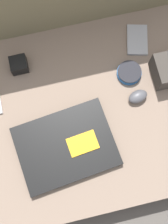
{
  "coord_description": "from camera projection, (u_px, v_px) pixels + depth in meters",
  "views": [
    {
      "loc": [
        -0.05,
        -0.22,
        1.07
      ],
      "look_at": [
        0.0,
        0.0,
        0.12
      ],
      "focal_mm": 50.0,
      "sensor_mm": 36.0,
      "label": 1
    }
  ],
  "objects": [
    {
      "name": "phone_silver",
      "position": [
        137.0,
        40.0,
        1.05
      ],
      "size": [
        0.09,
        0.12,
        0.01
      ],
      "rotation": [
        0.0,
        0.0,
        -0.25
      ],
      "color": "#99999E",
      "rests_on": "couch_seat"
    },
    {
      "name": "couch_seat",
      "position": [
        84.0,
        117.0,
        1.05
      ],
      "size": [
        0.92,
        0.62,
        0.1
      ],
      "color": "#7A6656",
      "rests_on": "ground_plane"
    },
    {
      "name": "computer_mouse",
      "position": [
        138.0,
        97.0,
        0.99
      ],
      "size": [
        0.07,
        0.05,
        0.03
      ],
      "rotation": [
        0.0,
        0.0,
        0.21
      ],
      "color": "#4C4C51",
      "rests_on": "couch_seat"
    },
    {
      "name": "charger_brick",
      "position": [
        19.0,
        65.0,
        1.01
      ],
      "size": [
        0.05,
        0.05,
        0.04
      ],
      "color": "black",
      "rests_on": "couch_seat"
    },
    {
      "name": "speaker_puck",
      "position": [
        129.0,
        73.0,
        1.02
      ],
      "size": [
        0.08,
        0.08,
        0.02
      ],
      "color": "#1E569E",
      "rests_on": "couch_seat"
    },
    {
      "name": "ground_plane",
      "position": [
        84.0,
        120.0,
        1.1
      ],
      "size": [
        8.0,
        8.0,
        0.0
      ],
      "primitive_type": "plane",
      "color": "#4C4742"
    },
    {
      "name": "laptop",
      "position": [
        66.0,
        146.0,
        0.96
      ],
      "size": [
        0.32,
        0.25,
        0.03
      ],
      "rotation": [
        0.0,
        0.0,
        0.11
      ],
      "color": "black",
      "rests_on": "couch_seat"
    }
  ]
}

